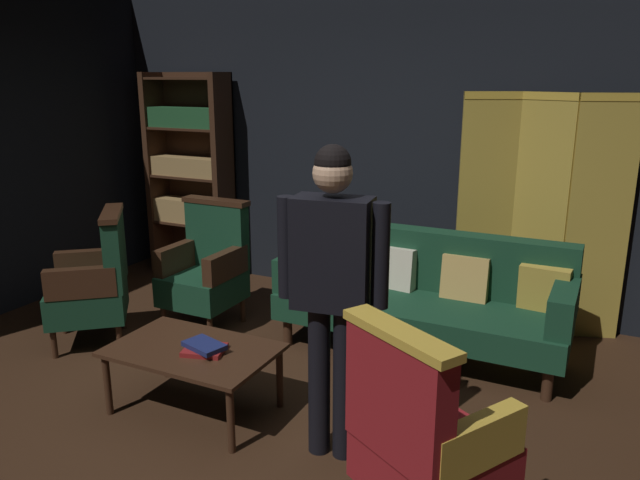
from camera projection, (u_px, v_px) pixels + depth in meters
ground_plane at (261, 424)px, 3.67m from camera, size 10.00×10.00×0.00m
back_wall at (402, 147)px, 5.43m from camera, size 7.20×0.10×2.80m
folding_screen at (540, 211)px, 4.84m from camera, size 1.29×0.23×1.90m
bookshelf at (190, 173)px, 6.21m from camera, size 0.90×0.32×2.05m
velvet_couch at (424, 292)px, 4.58m from camera, size 2.12×0.78×0.88m
coffee_table at (193, 355)px, 3.73m from camera, size 1.00×0.64×0.42m
armchair_gilt_accent at (424, 437)px, 2.68m from camera, size 0.79×0.79×1.04m
armchair_wing_left at (207, 268)px, 5.02m from camera, size 0.60×0.58×1.04m
armchair_wing_right at (95, 282)px, 4.68m from camera, size 0.81×0.81×1.04m
standing_figure at (332, 277)px, 3.13m from camera, size 0.59×0.26×1.70m
book_red_leather at (205, 350)px, 3.66m from camera, size 0.28×0.25×0.03m
book_navy_cloth at (204, 345)px, 3.65m from camera, size 0.28×0.22×0.03m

